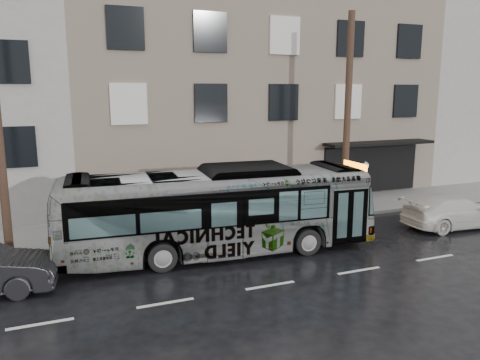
{
  "coord_description": "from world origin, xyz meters",
  "views": [
    {
      "loc": [
        -5.75,
        -14.46,
        5.8
      ],
      "look_at": [
        1.01,
        2.5,
        2.28
      ],
      "focal_mm": 35.0,
      "sensor_mm": 36.0,
      "label": 1
    }
  ],
  "objects_px": {
    "utility_pole_front": "(347,116)",
    "white_sedan": "(455,211)",
    "bus": "(218,211)",
    "sign_post": "(364,187)"
  },
  "relations": [
    {
      "from": "utility_pole_front",
      "to": "bus",
      "type": "xyz_separation_m",
      "value": [
        -7.01,
        -2.51,
        -3.08
      ]
    },
    {
      "from": "sign_post",
      "to": "bus",
      "type": "relative_size",
      "value": 0.21
    },
    {
      "from": "utility_pole_front",
      "to": "sign_post",
      "type": "bearing_deg",
      "value": 0.0
    },
    {
      "from": "bus",
      "to": "white_sedan",
      "type": "height_order",
      "value": "bus"
    },
    {
      "from": "utility_pole_front",
      "to": "bus",
      "type": "relative_size",
      "value": 0.8
    },
    {
      "from": "utility_pole_front",
      "to": "bus",
      "type": "height_order",
      "value": "utility_pole_front"
    },
    {
      "from": "utility_pole_front",
      "to": "white_sedan",
      "type": "xyz_separation_m",
      "value": [
        3.51,
        -3.15,
        -3.96
      ]
    },
    {
      "from": "utility_pole_front",
      "to": "bus",
      "type": "bearing_deg",
      "value": -160.33
    },
    {
      "from": "utility_pole_front",
      "to": "sign_post",
      "type": "relative_size",
      "value": 3.75
    },
    {
      "from": "bus",
      "to": "utility_pole_front",
      "type": "bearing_deg",
      "value": -66.26
    }
  ]
}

